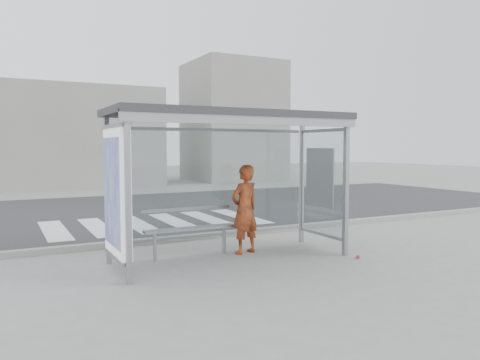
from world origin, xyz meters
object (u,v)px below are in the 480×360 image
soda_can (358,257)px  person (245,209)px  bench (190,228)px  bus_shelter (210,148)px

soda_can → person: bearing=141.4°
soda_can → bench: bearing=150.4°
person → soda_can: bearing=126.4°
bus_shelter → person: 1.42m
bus_shelter → person: size_ratio=2.54×
person → bench: (-1.02, 0.20, -0.31)m
bus_shelter → bench: bearing=116.3°
bus_shelter → soda_can: bearing=-23.6°
bus_shelter → soda_can: bus_shelter is taller
bench → bus_shelter: bearing=-63.7°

